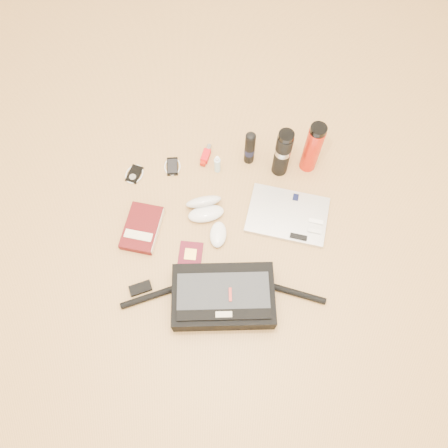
# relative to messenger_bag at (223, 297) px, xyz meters

# --- Properties ---
(ground) EXTENTS (4.00, 4.00, 0.00)m
(ground) POSITION_rel_messenger_bag_xyz_m (0.03, 0.20, -0.05)
(ground) COLOR #AE8248
(ground) RESTS_ON ground
(messenger_bag) EXTENTS (0.85, 0.26, 0.12)m
(messenger_bag) POSITION_rel_messenger_bag_xyz_m (0.00, 0.00, 0.00)
(messenger_bag) COLOR black
(messenger_bag) RESTS_ON ground
(laptop) EXTENTS (0.40, 0.33, 0.03)m
(laptop) POSITION_rel_messenger_bag_xyz_m (0.31, 0.37, -0.04)
(laptop) COLOR #BABABD
(laptop) RESTS_ON ground
(book) EXTENTS (0.20, 0.25, 0.04)m
(book) POSITION_rel_messenger_bag_xyz_m (-0.34, 0.33, -0.03)
(book) COLOR #480B0D
(book) RESTS_ON ground
(passport) EXTENTS (0.12, 0.15, 0.01)m
(passport) POSITION_rel_messenger_bag_xyz_m (-0.13, 0.20, -0.05)
(passport) COLOR #500C1A
(passport) RESTS_ON ground
(mouse) EXTENTS (0.09, 0.13, 0.04)m
(mouse) POSITION_rel_messenger_bag_xyz_m (-0.01, 0.29, -0.03)
(mouse) COLOR silver
(mouse) RESTS_ON ground
(sunglasses_case) EXTENTS (0.18, 0.16, 0.09)m
(sunglasses_case) POSITION_rel_messenger_bag_xyz_m (-0.06, 0.41, -0.02)
(sunglasses_case) COLOR silver
(sunglasses_case) RESTS_ON ground
(ipod) EXTENTS (0.11, 0.11, 0.01)m
(ipod) POSITION_rel_messenger_bag_xyz_m (-0.39, 0.62, -0.05)
(ipod) COLOR black
(ipod) RESTS_ON ground
(phone) EXTENTS (0.08, 0.10, 0.01)m
(phone) POSITION_rel_messenger_bag_xyz_m (-0.21, 0.66, -0.05)
(phone) COLOR black
(phone) RESTS_ON ground
(inhaler) EXTENTS (0.06, 0.12, 0.03)m
(inhaler) POSITION_rel_messenger_bag_xyz_m (-0.05, 0.70, -0.04)
(inhaler) COLOR red
(inhaler) RESTS_ON ground
(spray_bottle) EXTENTS (0.04, 0.04, 0.11)m
(spray_bottle) POSITION_rel_messenger_bag_xyz_m (0.00, 0.63, -0.00)
(spray_bottle) COLOR #B5E1F3
(spray_bottle) RESTS_ON ground
(aerosol_can) EXTENTS (0.06, 0.06, 0.20)m
(aerosol_can) POSITION_rel_messenger_bag_xyz_m (0.15, 0.68, 0.05)
(aerosol_can) COLOR black
(aerosol_can) RESTS_ON ground
(thermos_black) EXTENTS (0.08, 0.08, 0.28)m
(thermos_black) POSITION_rel_messenger_bag_xyz_m (0.29, 0.62, 0.09)
(thermos_black) COLOR black
(thermos_black) RESTS_ON ground
(thermos_red) EXTENTS (0.10, 0.10, 0.29)m
(thermos_red) POSITION_rel_messenger_bag_xyz_m (0.43, 0.64, 0.09)
(thermos_red) COLOR red
(thermos_red) RESTS_ON ground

